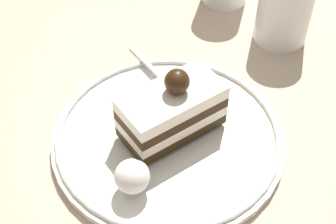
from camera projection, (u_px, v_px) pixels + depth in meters
ground_plane at (162, 161)px, 0.49m from camera, size 2.40×2.40×0.00m
dessert_plate at (168, 136)px, 0.50m from camera, size 0.25×0.25×0.02m
cake_slice at (172, 110)px, 0.48m from camera, size 0.10×0.12×0.08m
whipped_cream_dollop at (132, 176)px, 0.44m from camera, size 0.03×0.03×0.03m
fork at (161, 78)px, 0.55m from camera, size 0.12×0.06×0.00m
drink_glass_far at (285, 8)px, 0.60m from camera, size 0.07×0.07×0.11m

